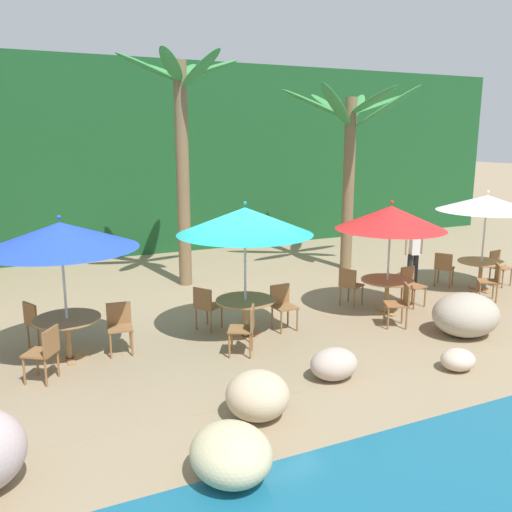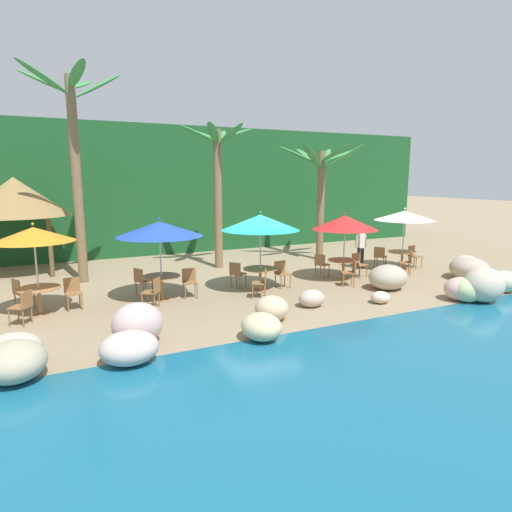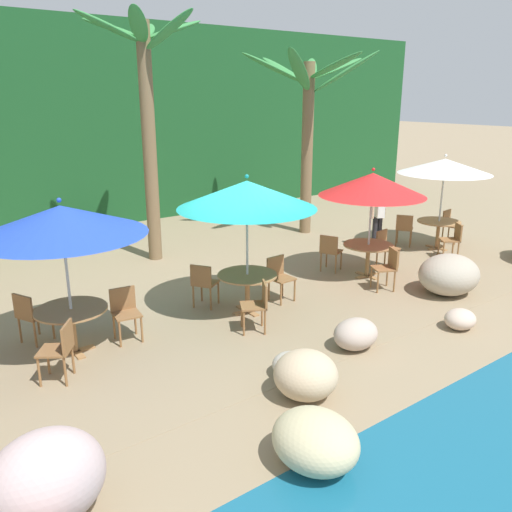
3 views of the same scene
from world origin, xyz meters
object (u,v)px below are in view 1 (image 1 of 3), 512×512
at_px(umbrella_teal, 245,221).
at_px(waiter_in_white, 414,249).
at_px(chair_red_inland, 350,284).
at_px(chair_teal_seaward, 283,303).
at_px(chair_blue_inland, 37,321).
at_px(dining_table_red, 387,285).
at_px(chair_blue_seaward, 120,324).
at_px(chair_blue_left, 45,350).
at_px(dining_table_teal, 246,306).
at_px(chair_white_seaward, 498,265).
at_px(umbrella_blue, 60,236).
at_px(chair_teal_left, 246,327).
at_px(chair_red_left, 401,302).
at_px(dining_table_white, 481,266).
at_px(dining_table_blue, 67,325).
at_px(chair_white_left, 492,279).
at_px(chair_white_inland, 444,267).
at_px(palm_tree_second, 181,133).
at_px(umbrella_white, 487,203).
at_px(umbrella_red, 391,218).
at_px(chair_red_seaward, 411,283).
at_px(palm_tree_third, 352,141).
at_px(chair_teal_inland, 206,305).

bearing_deg(umbrella_teal, waiter_in_white, 15.08).
bearing_deg(chair_red_inland, chair_teal_seaward, -162.32).
xyz_separation_m(chair_blue_inland, dining_table_red, (6.87, -0.99, 0.10)).
bearing_deg(chair_red_inland, chair_blue_seaward, -174.53).
distance_m(chair_blue_left, waiter_in_white, 8.90).
bearing_deg(dining_table_teal, chair_white_seaward, 5.32).
xyz_separation_m(chair_blue_inland, waiter_in_white, (8.72, 0.36, 0.47)).
bearing_deg(umbrella_blue, chair_blue_inland, 121.21).
height_order(umbrella_teal, waiter_in_white, umbrella_teal).
distance_m(umbrella_blue, umbrella_teal, 3.14).
xyz_separation_m(chair_teal_left, chair_red_left, (3.34, 0.02, 0.00)).
bearing_deg(chair_blue_left, dining_table_white, 5.22).
bearing_deg(chair_red_inland, dining_table_teal, -164.97).
relative_size(umbrella_blue, dining_table_blue, 2.27).
bearing_deg(chair_blue_left, chair_white_left, 1.07).
distance_m(chair_blue_seaward, chair_white_inland, 8.23).
height_order(chair_teal_seaward, palm_tree_second, palm_tree_second).
bearing_deg(umbrella_white, umbrella_blue, -179.02).
xyz_separation_m(dining_table_blue, chair_red_inland, (5.99, 0.47, -0.10)).
distance_m(dining_table_teal, chair_teal_seaward, 0.86).
xyz_separation_m(dining_table_blue, umbrella_teal, (3.13, -0.30, 1.60)).
xyz_separation_m(dining_table_red, chair_red_inland, (-0.44, 0.73, -0.10)).
distance_m(chair_blue_left, umbrella_red, 7.03).
xyz_separation_m(chair_teal_left, chair_red_seaward, (4.47, 1.04, 0.00)).
bearing_deg(palm_tree_second, dining_table_blue, -130.76).
xyz_separation_m(dining_table_red, chair_white_seaward, (3.99, 0.64, -0.10)).
height_order(umbrella_red, waiter_in_white, umbrella_red).
height_order(chair_blue_inland, dining_table_red, chair_blue_inland).
relative_size(palm_tree_second, waiter_in_white, 3.30).
relative_size(umbrella_blue, chair_red_left, 2.87).
distance_m(chair_white_seaward, waiter_in_white, 2.30).
distance_m(umbrella_blue, chair_white_left, 9.31).
distance_m(umbrella_blue, palm_tree_second, 5.24).
bearing_deg(dining_table_white, chair_blue_seaward, -178.77).
distance_m(umbrella_blue, palm_tree_third, 8.85).
height_order(chair_blue_seaward, palm_tree_third, palm_tree_third).
height_order(umbrella_blue, dining_table_blue, umbrella_blue).
xyz_separation_m(dining_table_teal, chair_white_inland, (5.91, 1.12, -0.10)).
xyz_separation_m(chair_teal_inland, chair_white_left, (6.57, -0.93, 0.00)).
distance_m(dining_table_teal, chair_teal_left, 0.86).
height_order(chair_blue_seaward, chair_red_left, same).
height_order(chair_teal_inland, chair_red_inland, same).
relative_size(chair_red_seaward, chair_white_left, 1.00).
bearing_deg(chair_teal_seaward, umbrella_blue, 177.51).
relative_size(umbrella_teal, palm_tree_third, 0.51).
relative_size(dining_table_teal, chair_white_seaward, 1.26).
bearing_deg(waiter_in_white, umbrella_teal, -164.92).
bearing_deg(chair_blue_left, dining_table_teal, 7.24).
relative_size(chair_blue_seaward, chair_blue_inland, 1.00).
bearing_deg(chair_white_inland, palm_tree_third, 111.25).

